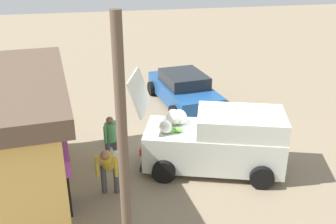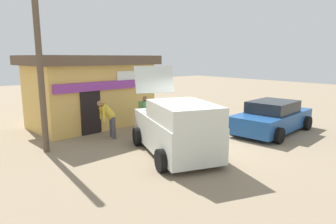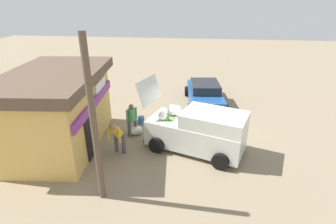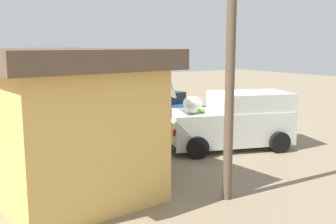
% 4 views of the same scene
% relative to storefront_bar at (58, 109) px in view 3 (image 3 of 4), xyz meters
% --- Properties ---
extents(ground_plane, '(60.00, 60.00, 0.00)m').
position_rel_storefront_bar_xyz_m(ground_plane, '(1.41, -5.63, -1.68)').
color(ground_plane, gray).
extents(storefront_bar, '(6.05, 4.08, 3.27)m').
position_rel_storefront_bar_xyz_m(storefront_bar, '(0.00, 0.00, 0.00)').
color(storefront_bar, '#E0B259').
rests_on(storefront_bar, ground_plane).
extents(delivery_van, '(3.04, 4.65, 2.86)m').
position_rel_storefront_bar_xyz_m(delivery_van, '(0.21, -5.89, -0.76)').
color(delivery_van, silver).
rests_on(delivery_van, ground_plane).
extents(parked_sedan, '(4.50, 2.57, 1.35)m').
position_rel_storefront_bar_xyz_m(parked_sedan, '(5.40, -6.20, -1.05)').
color(parked_sedan, '#1E4C8C').
rests_on(parked_sedan, ground_plane).
extents(vendor_standing, '(0.48, 0.48, 1.58)m').
position_rel_storefront_bar_xyz_m(vendor_standing, '(1.09, -2.85, -0.77)').
color(vendor_standing, '#4C4C51').
rests_on(vendor_standing, ground_plane).
extents(customer_bending, '(0.73, 0.60, 1.54)m').
position_rel_storefront_bar_xyz_m(customer_bending, '(-0.56, -2.65, -0.75)').
color(customer_bending, '#4C4C51').
rests_on(customer_bending, ground_plane).
extents(unloaded_banana_pile, '(0.78, 0.82, 0.43)m').
position_rel_storefront_bar_xyz_m(unloaded_banana_pile, '(1.20, -3.00, -1.49)').
color(unloaded_banana_pile, silver).
rests_on(unloaded_banana_pile, ground_plane).
extents(paint_bucket, '(0.33, 0.33, 0.39)m').
position_rel_storefront_bar_xyz_m(paint_bucket, '(2.32, -2.99, -1.49)').
color(paint_bucket, blue).
rests_on(paint_bucket, ground_plane).
extents(utility_pole, '(0.20, 0.20, 5.24)m').
position_rel_storefront_bar_xyz_m(utility_pole, '(-3.03, -2.86, 0.94)').
color(utility_pole, brown).
rests_on(utility_pole, ground_plane).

